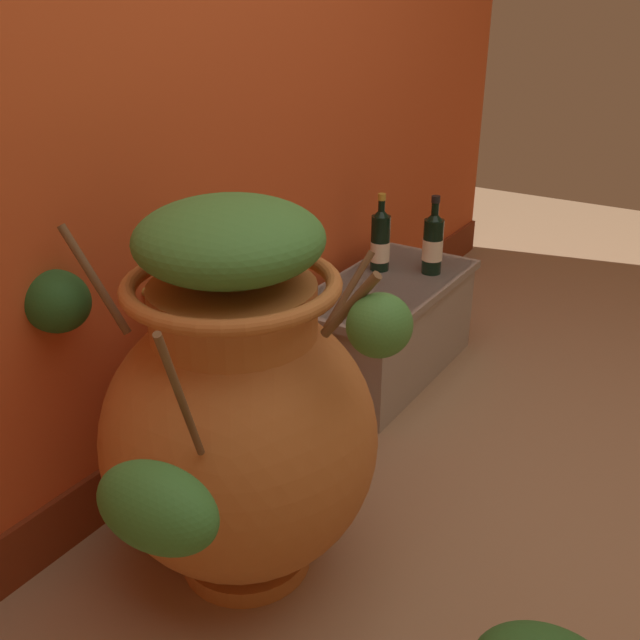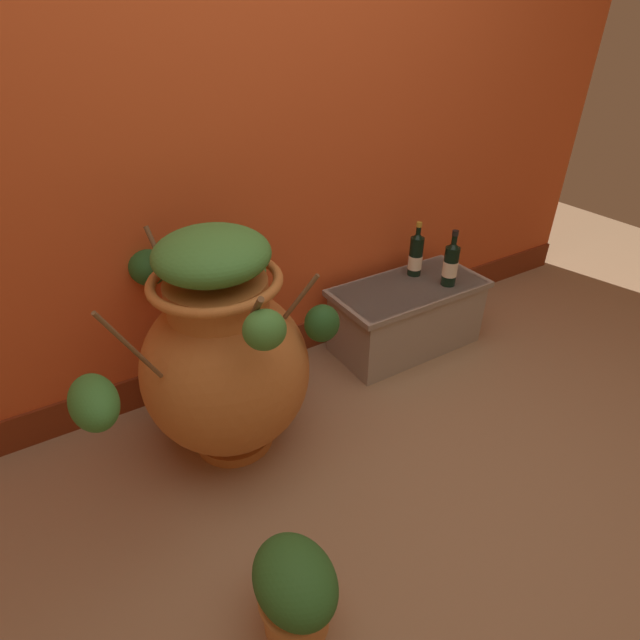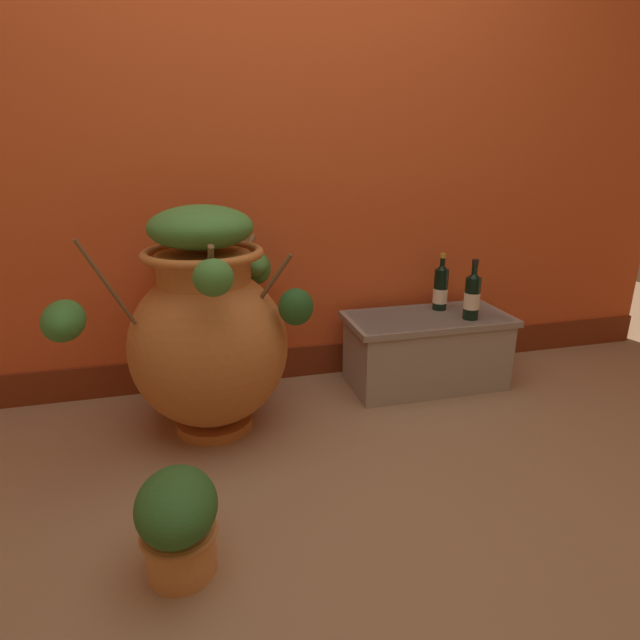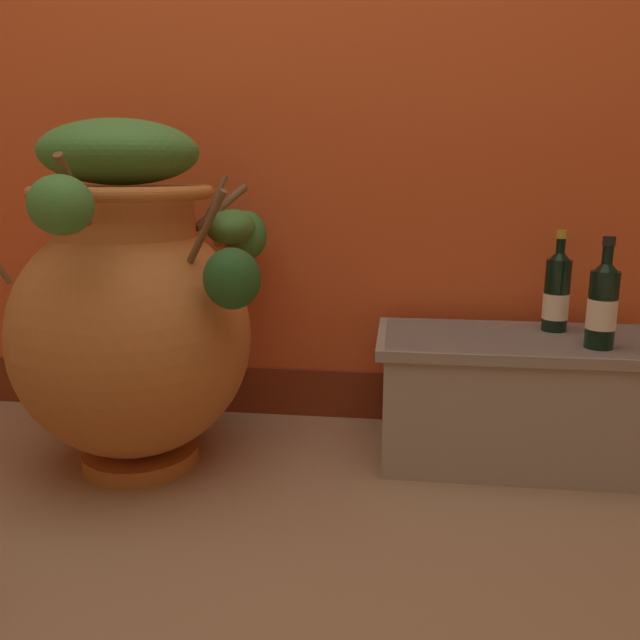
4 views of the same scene
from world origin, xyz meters
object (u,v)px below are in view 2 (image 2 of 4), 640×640
terracotta_urn (224,354)px  potted_shrub (295,590)px  wine_bottle_left (451,263)px  wine_bottle_middle (416,254)px

terracotta_urn → potted_shrub: terracotta_urn is taller
terracotta_urn → wine_bottle_left: 1.26m
wine_bottle_left → wine_bottle_middle: size_ratio=1.00×
wine_bottle_middle → potted_shrub: size_ratio=0.93×
wine_bottle_left → wine_bottle_middle: bearing=112.6°
terracotta_urn → wine_bottle_middle: (1.18, 0.26, 0.03)m
wine_bottle_left → potted_shrub: wine_bottle_left is taller
terracotta_urn → potted_shrub: (-0.14, -0.80, -0.28)m
terracotta_urn → potted_shrub: bearing=-100.1°
wine_bottle_middle → wine_bottle_left: bearing=-67.4°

